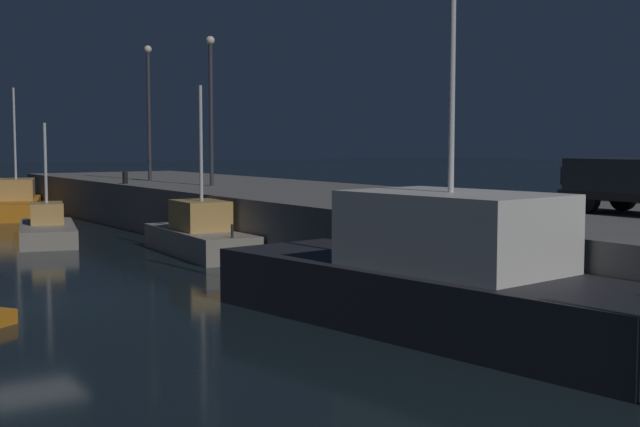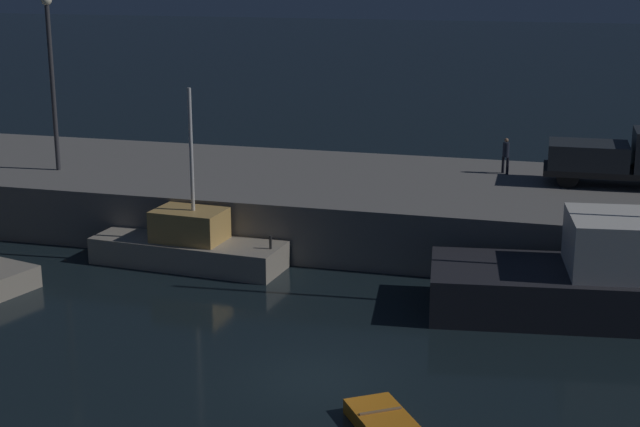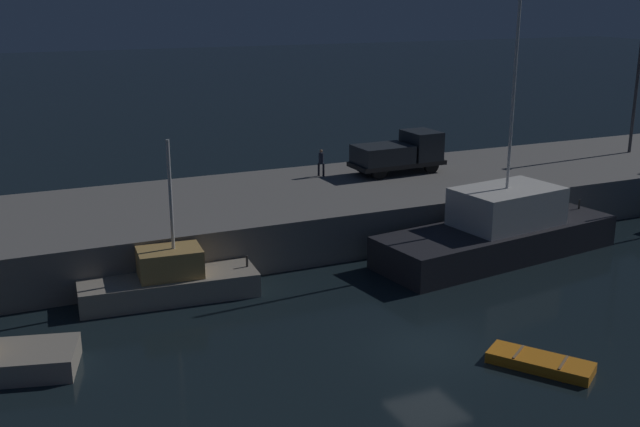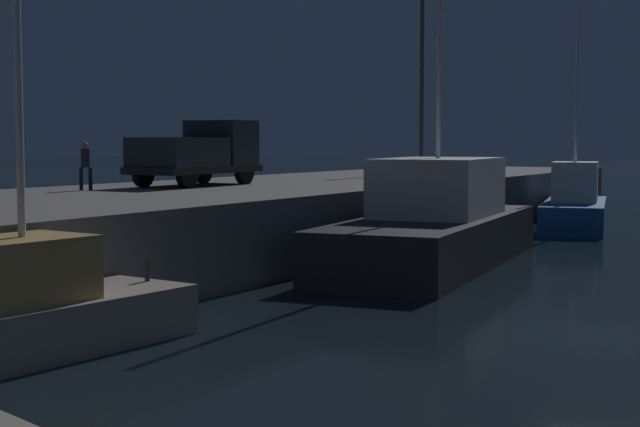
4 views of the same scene
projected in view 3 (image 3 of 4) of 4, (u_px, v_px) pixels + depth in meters
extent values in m
plane|color=black|center=(429.00, 349.00, 27.41)|extent=(320.00, 320.00, 0.00)
cube|color=slate|center=(279.00, 214.00, 40.11)|extent=(74.38, 10.67, 2.30)
cube|color=#232328|center=(497.00, 241.00, 36.94)|extent=(13.03, 5.58, 1.53)
cube|color=silver|center=(507.00, 206.00, 36.75)|extent=(5.40, 3.84, 1.82)
cylinder|color=silver|center=(514.00, 85.00, 35.10)|extent=(0.14, 0.14, 9.77)
cylinder|color=#262626|center=(579.00, 204.00, 39.62)|extent=(0.10, 0.10, 0.50)
cube|color=gray|center=(169.00, 287.00, 31.83)|extent=(7.48, 2.86, 1.00)
cube|color=tan|center=(170.00, 262.00, 31.56)|extent=(2.72, 1.97, 1.18)
cylinder|color=silver|center=(170.00, 195.00, 30.83)|extent=(0.14, 0.14, 4.55)
cylinder|color=#262626|center=(247.00, 261.00, 32.72)|extent=(0.10, 0.10, 0.50)
cube|color=orange|center=(540.00, 363.00, 26.00)|extent=(3.00, 3.58, 0.38)
cube|color=olive|center=(518.00, 352.00, 26.32)|extent=(0.97, 0.70, 0.04)
cube|color=olive|center=(563.00, 363.00, 25.56)|extent=(0.97, 0.70, 0.04)
cylinder|color=#38383D|center=(637.00, 87.00, 48.81)|extent=(0.20, 0.20, 8.52)
cylinder|color=black|center=(414.00, 160.00, 45.61)|extent=(0.91, 0.31, 0.90)
cylinder|color=black|center=(431.00, 166.00, 44.00)|extent=(0.91, 0.31, 0.90)
cylinder|color=black|center=(363.00, 165.00, 44.15)|extent=(0.91, 0.31, 0.90)
cylinder|color=black|center=(379.00, 171.00, 42.54)|extent=(0.91, 0.31, 0.90)
cube|color=black|center=(397.00, 163.00, 44.04)|extent=(5.49, 2.39, 0.25)
cube|color=#23282D|center=(421.00, 145.00, 44.47)|extent=(1.80, 2.27, 1.63)
cube|color=#23282D|center=(383.00, 154.00, 43.45)|extent=(3.21, 2.32, 1.00)
cylinder|color=black|center=(319.00, 170.00, 43.34)|extent=(0.12, 0.12, 0.74)
cylinder|color=black|center=(323.00, 170.00, 43.24)|extent=(0.12, 0.12, 0.74)
cylinder|color=#1E2333|center=(321.00, 158.00, 43.11)|extent=(0.40, 0.40, 0.61)
sphere|color=#8C664C|center=(321.00, 151.00, 42.99)|extent=(0.18, 0.18, 0.18)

